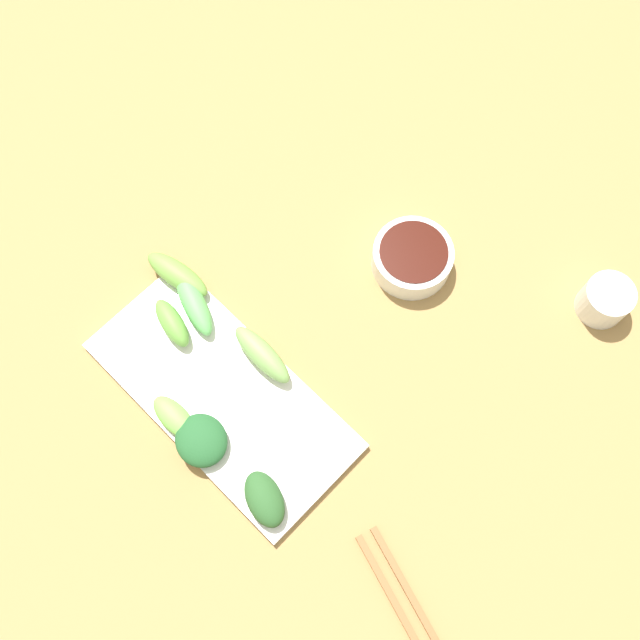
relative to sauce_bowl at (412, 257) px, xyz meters
name	(u,v)px	position (x,y,z in m)	size (l,w,h in m)	color
tabletop	(305,337)	(0.17, -0.03, -0.03)	(2.10, 2.10, 0.02)	#9B7946
sauce_bowl	(412,257)	(0.00, 0.00, 0.00)	(0.10, 0.10, 0.04)	white
serving_plate	(223,395)	(0.29, -0.05, -0.02)	(0.16, 0.34, 0.01)	white
broccoli_stalk_0	(175,418)	(0.36, -0.06, 0.00)	(0.03, 0.07, 0.02)	#70BA49
broccoli_leafy_1	(265,499)	(0.35, 0.08, 0.00)	(0.04, 0.07, 0.03)	#2B5728
broccoli_stalk_2	(194,303)	(0.24, -0.15, 0.00)	(0.03, 0.09, 0.03)	#5CB359
broccoli_stalk_3	(262,355)	(0.23, -0.04, 0.01)	(0.03, 0.09, 0.03)	#78A754
broccoli_stalk_4	(172,323)	(0.28, -0.15, 0.01)	(0.03, 0.07, 0.03)	#63A13E
broccoli_leafy_5	(201,440)	(0.35, -0.02, 0.00)	(0.06, 0.07, 0.03)	#22572A
broccoli_stalk_6	(177,275)	(0.23, -0.20, 0.00)	(0.03, 0.09, 0.03)	#6DA341
chopsticks	(417,626)	(0.32, 0.30, -0.02)	(0.09, 0.23, 0.01)	brown
tea_cup	(605,300)	(-0.12, 0.21, 0.00)	(0.06, 0.06, 0.05)	white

